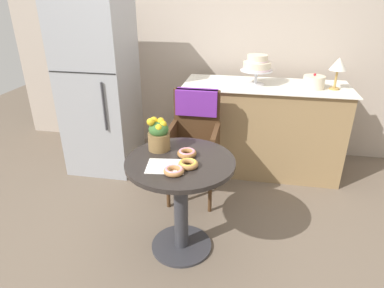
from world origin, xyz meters
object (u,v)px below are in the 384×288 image
Objects in this scene: cafe_table at (181,188)px; round_layer_cake at (314,82)px; donut_mid at (188,164)px; table_lamp at (338,65)px; wicker_chair at (195,128)px; flower_vase at (159,135)px; donut_side at (173,170)px; refrigerator at (100,87)px; donut_front at (187,153)px; tiered_cake_stand at (257,65)px.

cafe_table is 3.76× the size of round_layer_cake.
donut_mid is 1.76m from table_lamp.
donut_mid is at bearing -83.51° from wicker_chair.
flower_vase is at bearing -139.57° from table_lamp.
wicker_chair is at bearing -156.39° from table_lamp.
donut_side is 0.07× the size of refrigerator.
donut_side is 0.65× the size of round_layer_cake.
table_lamp is 0.17× the size of refrigerator.
donut_side is (-0.00, -0.17, 0.23)m from cafe_table.
donut_front is at bearing 64.10° from cafe_table.
wicker_chair reaches higher than donut_mid.
round_layer_cake is at bearing 179.44° from table_lamp.
donut_side is (-0.07, -0.10, -0.00)m from donut_mid.
wicker_chair is at bearing 77.06° from flower_vase.
round_layer_cake is at bearing 56.01° from donut_side.
cafe_table is at bearing -132.38° from table_lamp.
refrigerator is (-1.12, 1.18, 0.11)m from donut_mid.
wicker_chair is 0.69m from donut_front.
donut_mid is at bearing -123.79° from round_layer_cake.
cafe_table is 5.70× the size of donut_mid.
cafe_table is 2.40× the size of tiered_cake_stand.
donut_mid is at bearing -40.39° from flower_vase.
donut_front is at bearing -127.97° from round_layer_cake.
wicker_chair reaches higher than donut_side.
donut_front is 0.23m from flower_vase.
table_lamp is at bearing 51.07° from donut_mid.
flower_vase is 1.31m from refrigerator.
donut_mid is at bearing -75.48° from donut_front.
donut_mid is (0.10, -0.82, 0.10)m from wicker_chair.
cafe_table is 5.61× the size of donut_front.
donut_mid is at bearing 53.37° from donut_side.
tiered_cake_stand reaches higher than donut_side.
cafe_table is at bearing -88.01° from wicker_chair.
tiered_cake_stand is at bearing 74.65° from donut_mid.
refrigerator is at bearing -172.39° from tiered_cake_stand.
cafe_table is 0.75× the size of wicker_chair.
round_layer_cake is (0.97, 1.26, 0.45)m from cafe_table.
tiered_cake_stand is (0.42, 1.23, 0.34)m from donut_front.
table_lamp is (1.19, 0.52, 0.48)m from wicker_chair.
table_lamp is (0.70, -0.04, 0.03)m from tiered_cake_stand.
cafe_table is 3.06× the size of flower_vase.
refrigerator is (-2.02, -0.16, -0.11)m from round_layer_cake.
round_layer_cake is (0.52, -0.04, -0.13)m from tiered_cake_stand.
flower_vase reaches higher than wicker_chair.
flower_vase is at bearing -103.72° from wicker_chair.
donut_front is at bearing -85.09° from wicker_chair.
refrigerator is (-1.50, -0.20, -0.23)m from tiered_cake_stand.
donut_side is 0.53× the size of flower_vase.
donut_front is at bearing -43.73° from refrigerator.
table_lamp reaches higher than wicker_chair.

